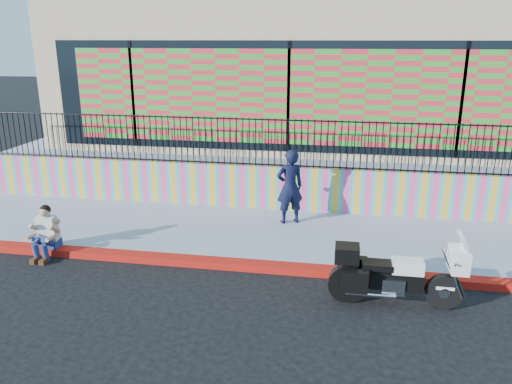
# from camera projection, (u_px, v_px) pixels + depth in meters

# --- Properties ---
(ground) EXTENTS (90.00, 90.00, 0.00)m
(ground) POSITION_uv_depth(u_px,v_px,m) (262.00, 270.00, 9.68)
(ground) COLOR black
(ground) RESTS_ON ground
(red_curb) EXTENTS (16.00, 0.30, 0.15)m
(red_curb) POSITION_uv_depth(u_px,v_px,m) (262.00, 266.00, 9.65)
(red_curb) COLOR #A40F0B
(red_curb) RESTS_ON ground
(sidewalk) EXTENTS (16.00, 3.00, 0.15)m
(sidewalk) POSITION_uv_depth(u_px,v_px,m) (274.00, 235.00, 11.21)
(sidewalk) COLOR gray
(sidewalk) RESTS_ON ground
(mural_wall) EXTENTS (16.00, 0.20, 1.10)m
(mural_wall) POSITION_uv_depth(u_px,v_px,m) (283.00, 188.00, 12.53)
(mural_wall) COLOR #FD428C
(mural_wall) RESTS_ON sidewalk
(metal_fence) EXTENTS (15.80, 0.04, 1.20)m
(metal_fence) POSITION_uv_depth(u_px,v_px,m) (284.00, 143.00, 12.18)
(metal_fence) COLOR black
(metal_fence) RESTS_ON mural_wall
(elevated_platform) EXTENTS (16.00, 10.00, 1.25)m
(elevated_platform) POSITION_uv_depth(u_px,v_px,m) (301.00, 148.00, 17.35)
(elevated_platform) COLOR gray
(elevated_platform) RESTS_ON ground
(storefront_building) EXTENTS (14.00, 8.06, 4.00)m
(storefront_building) POSITION_uv_depth(u_px,v_px,m) (302.00, 71.00, 16.36)
(storefront_building) COLOR tan
(storefront_building) RESTS_ON elevated_platform
(police_motorcycle) EXTENTS (2.17, 0.72, 1.35)m
(police_motorcycle) POSITION_uv_depth(u_px,v_px,m) (394.00, 274.00, 8.28)
(police_motorcycle) COLOR black
(police_motorcycle) RESTS_ON ground
(police_officer) EXTENTS (0.75, 0.65, 1.74)m
(police_officer) POSITION_uv_depth(u_px,v_px,m) (290.00, 187.00, 11.50)
(police_officer) COLOR black
(police_officer) RESTS_ON sidewalk
(seated_man) EXTENTS (0.54, 0.71, 1.06)m
(seated_man) POSITION_uv_depth(u_px,v_px,m) (45.00, 237.00, 10.10)
(seated_man) COLOR navy
(seated_man) RESTS_ON ground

